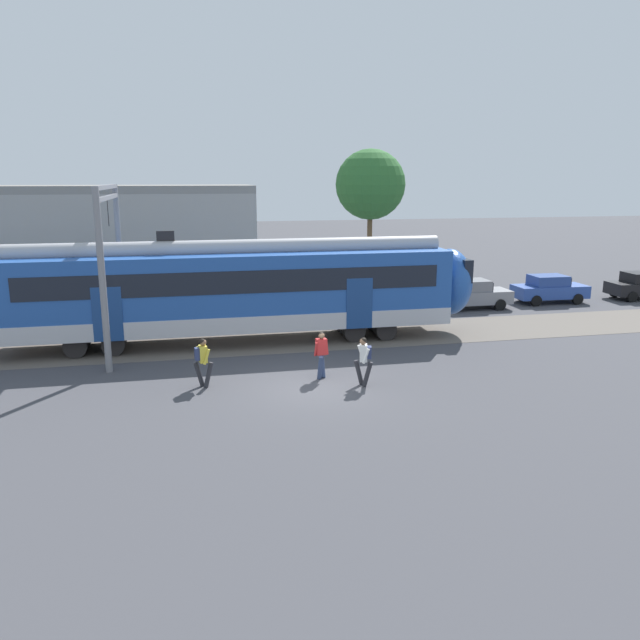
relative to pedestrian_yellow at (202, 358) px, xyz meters
name	(u,v)px	position (x,y,z in m)	size (l,w,h in m)	color
ground_plane	(313,387)	(3.57, -0.75, -0.99)	(160.00, 160.00, 0.00)	#424247
pedestrian_yellow	(202,358)	(0.00, 0.00, 0.00)	(0.68, 0.54, 1.67)	#28282D
pedestrian_red	(321,351)	(4.03, 0.08, 0.00)	(0.54, 0.67, 1.67)	navy
pedestrian_white	(364,357)	(5.25, -1.00, 0.00)	(0.61, 0.62, 1.67)	#28282D
parked_car_grey	(472,294)	(14.34, 9.92, -0.21)	(4.01, 1.78, 1.54)	gray
parked_car_blue	(549,289)	(19.27, 10.48, -0.21)	(4.04, 1.83, 1.54)	#284799
catenary_gantry	(110,243)	(-3.25, 5.61, 3.32)	(0.24, 6.64, 6.53)	gray
background_building	(98,247)	(-4.95, 14.91, 2.22)	(16.50, 5.00, 9.20)	gray
street_tree_right	(370,185)	(11.10, 18.04, 5.36)	(4.36, 4.36, 8.55)	brown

